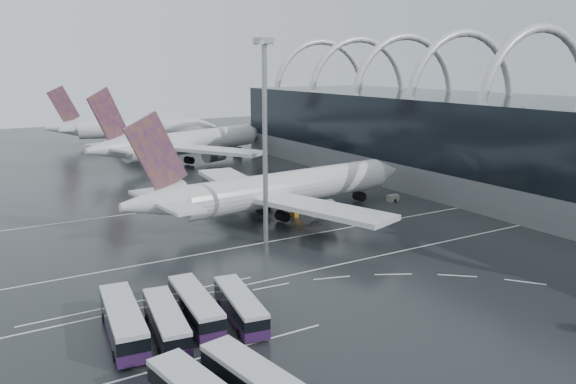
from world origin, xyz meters
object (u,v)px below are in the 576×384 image
bus_row_near_c (195,306)px  gse_cart_belly_e (285,196)px  gse_cart_belly_c (298,212)px  airliner_main (277,190)px  gse_cart_belly_d (393,198)px  floodlight_mast (265,117)px  airliner_gate_b (184,144)px  bus_row_near_d (240,306)px  bus_row_near_a (123,321)px  bus_row_near_b (166,321)px  gse_cart_belly_a (314,208)px  airliner_gate_c (131,129)px

bus_row_near_c → gse_cart_belly_e: bus_row_near_c is taller
gse_cart_belly_e → gse_cart_belly_c: bearing=-109.4°
airliner_main → gse_cart_belly_d: (26.48, -1.07, -4.43)m
floodlight_mast → gse_cart_belly_d: floodlight_mast is taller
airliner_gate_b → bus_row_near_d: size_ratio=4.97×
bus_row_near_a → bus_row_near_c: (7.74, -0.03, -0.14)m
bus_row_near_b → gse_cart_belly_d: size_ratio=5.16×
floodlight_mast → gse_cart_belly_c: bearing=40.6°
airliner_main → bus_row_near_b: size_ratio=4.79×
bus_row_near_b → gse_cart_belly_d: 67.28m
airliner_main → bus_row_near_c: (-28.33, -32.04, -3.38)m
airliner_gate_b → gse_cart_belly_d: 68.55m
airliner_gate_b → bus_row_near_d: bearing=-126.8°
gse_cart_belly_a → gse_cart_belly_e: (-0.12, 10.98, 0.13)m
bus_row_near_b → gse_cart_belly_e: (40.69, 45.68, -1.02)m
airliner_gate_c → gse_cart_belly_a: airliner_gate_c is taller
bus_row_near_b → gse_cart_belly_c: size_ratio=4.97×
airliner_main → gse_cart_belly_a: size_ratio=31.69×
floodlight_mast → gse_cart_belly_e: floodlight_mast is taller
bus_row_near_c → gse_cart_belly_e: bearing=-34.5°
airliner_main → bus_row_near_c: 42.91m
gse_cart_belly_c → gse_cart_belly_e: (4.46, 12.65, -0.04)m
airliner_gate_c → gse_cart_belly_c: (-0.03, -110.88, -4.43)m
bus_row_near_b → bus_row_near_c: 4.32m
bus_row_near_c → gse_cart_belly_d: bus_row_near_c is taller
gse_cart_belly_a → gse_cart_belly_d: 18.00m
bus_row_near_b → gse_cart_belly_e: bearing=-33.7°
airliner_gate_c → bus_row_near_a: bearing=-91.1°
gse_cart_belly_e → bus_row_near_b: bearing=-131.7°
airliner_main → gse_cart_belly_e: 15.17m
bus_row_near_c → floodlight_mast: floodlight_mast is taller
bus_row_near_a → gse_cart_belly_a: bus_row_near_a is taller
airliner_main → gse_cart_belly_d: size_ratio=24.72×
bus_row_near_a → gse_cart_belly_c: bus_row_near_a is taller
airliner_gate_b → airliner_main: bearing=-115.2°
airliner_gate_b → airliner_gate_c: airliner_gate_b is taller
bus_row_near_c → gse_cart_belly_c: 44.92m
bus_row_near_a → gse_cart_belly_e: 62.47m
airliner_gate_b → gse_cart_belly_e: 52.75m
airliner_gate_c → bus_row_near_b: size_ratio=4.53×
bus_row_near_d → gse_cart_belly_c: (28.07, 33.43, -0.94)m
gse_cart_belly_c → gse_cart_belly_d: gse_cart_belly_c is taller
airliner_main → bus_row_near_d: airliner_main is taller
bus_row_near_a → gse_cart_belly_c: bearing=-45.6°
airliner_gate_b → gse_cart_belly_e: airliner_gate_b is taller
bus_row_near_a → gse_cart_belly_e: size_ratio=5.89×
bus_row_near_c → floodlight_mast: size_ratio=0.42×
bus_row_near_b → gse_cart_belly_a: bus_row_near_b is taller
gse_cart_belly_d → gse_cart_belly_e: (-18.02, 12.85, -0.02)m
airliner_main → floodlight_mast: floodlight_mast is taller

